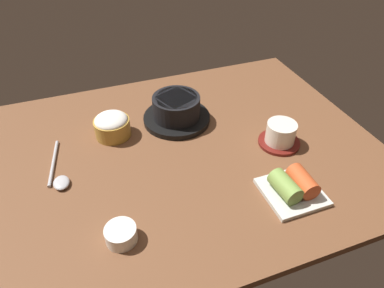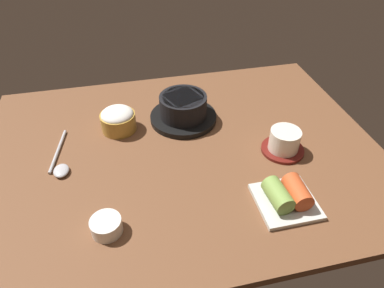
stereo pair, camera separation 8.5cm
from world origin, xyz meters
The scene contains 7 objects.
dining_table centered at (0.00, 0.00, 1.00)cm, with size 100.00×76.00×2.00cm, color brown.
stone_pot centered at (2.86, 12.77, 5.48)cm, with size 18.65×18.65×7.63cm.
rice_bowl centered at (-15.15, 12.25, 5.31)cm, with size 9.39×9.39×6.50cm.
tea_cup_with_saucer centered at (24.56, -6.14, 4.92)cm, with size 10.73×10.73×6.22cm.
kimchi_plate centered at (17.93, -22.40, 4.16)cm, with size 12.45×12.45×5.24cm.
side_bowl_near centered at (-19.64, -21.27, 3.76)cm, with size 6.21×6.21×3.26cm.
spoon centered at (-29.98, 0.57, 2.61)cm, with size 4.92×18.42×1.35cm.
Camera 1 is at (-20.67, -63.47, 59.19)cm, focal length 32.32 mm.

